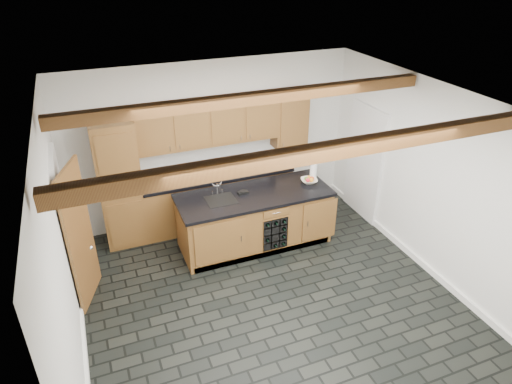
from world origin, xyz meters
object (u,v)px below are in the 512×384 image
at_px(island, 255,219).
at_px(fruit_bowl, 309,181).
at_px(paper_towel, 313,171).
at_px(kitchen_scale, 243,192).

relative_size(island, fruit_bowl, 9.34).
bearing_deg(island, paper_towel, 7.98).
bearing_deg(fruit_bowl, kitchen_scale, 177.71).
relative_size(kitchen_scale, paper_towel, 0.62).
distance_m(kitchen_scale, paper_towel, 1.29).
xyz_separation_m(island, kitchen_scale, (-0.17, 0.08, 0.49)).
xyz_separation_m(kitchen_scale, fruit_bowl, (1.15, -0.05, 0.01)).
bearing_deg(fruit_bowl, island, -177.81).
bearing_deg(paper_towel, island, -172.02).
distance_m(kitchen_scale, fruit_bowl, 1.15).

